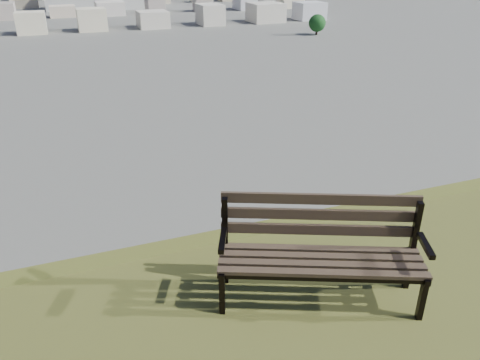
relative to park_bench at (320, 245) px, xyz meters
name	(u,v)px	position (x,y,z in m)	size (l,w,h in m)	color
park_bench	(320,245)	(0.00, 0.00, 0.00)	(1.84, 1.21, 0.93)	#443A27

